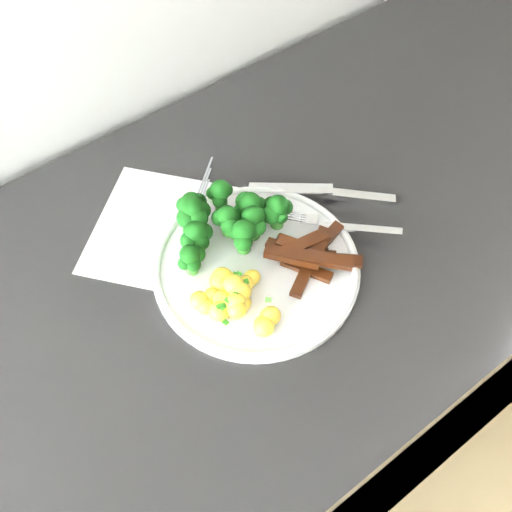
{
  "coord_description": "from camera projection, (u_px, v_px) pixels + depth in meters",
  "views": [
    {
      "loc": [
        -0.36,
        1.3,
        1.58
      ],
      "look_at": [
        -0.1,
        1.64,
        0.95
      ],
      "focal_mm": 42.28,
      "sensor_mm": 36.0,
      "label": 1
    }
  ],
  "objects": [
    {
      "name": "potatoes",
      "position": [
        234.0,
        299.0,
        0.73
      ],
      "size": [
        0.1,
        0.11,
        0.04
      ],
      "color": "yellow",
      "rests_on": "plate"
    },
    {
      "name": "broccoli",
      "position": [
        227.0,
        219.0,
        0.77
      ],
      "size": [
        0.17,
        0.12,
        0.07
      ],
      "color": "#245E19",
      "rests_on": "plate"
    },
    {
      "name": "fork",
      "position": [
        343.0,
        225.0,
        0.8
      ],
      "size": [
        0.12,
        0.13,
        0.02
      ],
      "color": "silver",
      "rests_on": "plate"
    },
    {
      "name": "knife",
      "position": [
        341.0,
        194.0,
        0.85
      ],
      "size": [
        0.17,
        0.15,
        0.02
      ],
      "color": "silver",
      "rests_on": "plate"
    },
    {
      "name": "recipe_paper",
      "position": [
        194.0,
        235.0,
        0.81
      ],
      "size": [
        0.32,
        0.33,
        0.0
      ],
      "color": "white",
      "rests_on": "counter"
    },
    {
      "name": "plate",
      "position": [
        256.0,
        266.0,
        0.78
      ],
      "size": [
        0.27,
        0.27,
        0.02
      ],
      "color": "white",
      "rests_on": "counter"
    },
    {
      "name": "counter",
      "position": [
        268.0,
        381.0,
        1.19
      ],
      "size": [
        2.47,
        0.62,
        0.92
      ],
      "color": "black",
      "rests_on": "ground"
    },
    {
      "name": "beef_strips",
      "position": [
        309.0,
        254.0,
        0.77
      ],
      "size": [
        0.12,
        0.11,
        0.03
      ],
      "color": "black",
      "rests_on": "plate"
    }
  ]
}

